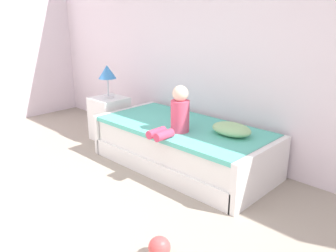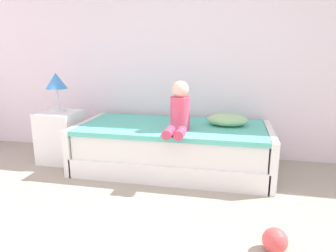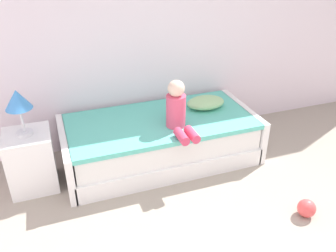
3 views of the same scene
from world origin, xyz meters
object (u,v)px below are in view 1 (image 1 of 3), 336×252
bed (183,146)px  nightstand (110,119)px  child_figure (177,114)px  toy_ball (159,247)px  table_lamp (107,73)px  pillow (231,129)px

bed → nightstand: bearing=-178.6°
child_figure → toy_ball: size_ratio=3.08×
child_figure → table_lamp: bearing=172.3°
bed → pillow: 0.67m
toy_ball → table_lamp: bearing=150.6°
toy_ball → bed: bearing=125.5°
table_lamp → child_figure: table_lamp is taller
table_lamp → pillow: (1.93, 0.13, -0.37)m
bed → pillow: (0.58, 0.10, 0.32)m
nightstand → child_figure: child_figure is taller
bed → toy_ball: (0.94, -1.32, -0.16)m
nightstand → toy_ball: bearing=-29.4°
table_lamp → toy_ball: (2.29, -1.29, -0.85)m
nightstand → toy_ball: size_ratio=3.62×
bed → toy_ball: bed is taller
child_figure → toy_ball: (0.83, -1.09, -0.62)m
bed → table_lamp: size_ratio=4.69×
bed → toy_ball: 1.63m
pillow → toy_ball: pillow is taller
table_lamp → toy_ball: table_lamp is taller
bed → table_lamp: table_lamp is taller
child_figure → pillow: child_figure is taller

